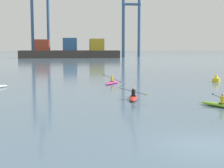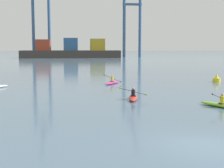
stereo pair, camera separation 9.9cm
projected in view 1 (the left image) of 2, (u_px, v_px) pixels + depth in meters
The scene contains 8 objects.
ground_plane at pixel (209, 147), 13.42m from camera, with size 800.00×800.00×0.00m, color slate.
container_barge at pixel (70, 51), 127.52m from camera, with size 37.86×9.79×7.62m.
gantry_crane_west at pixel (40, 9), 132.66m from camera, with size 7.57×18.22×38.07m.
gantry_crane_west_mid at pixel (132, 14), 134.98m from camera, with size 7.86×17.36×37.42m.
channel_buoy at pixel (216, 79), 38.62m from camera, with size 0.90×0.90×1.00m.
kayak_lime at pixel (221, 105), 22.34m from camera, with size 2.10×3.29×1.06m.
kayak_red at pixel (133, 97), 25.77m from camera, with size 2.19×3.45×0.95m.
kayak_magenta at pixel (112, 82), 36.70m from camera, with size 2.29×3.21×1.04m.
Camera 1 is at (-5.69, -12.40, 4.03)m, focal length 52.93 mm.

